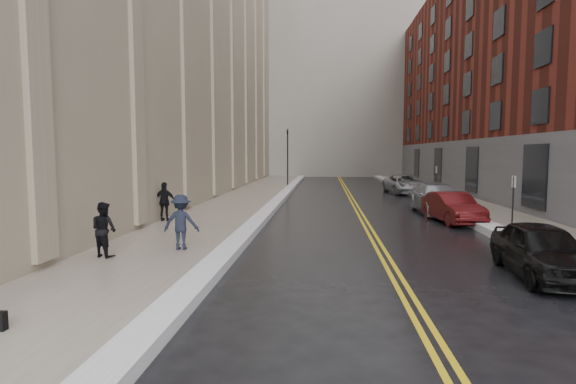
% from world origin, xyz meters
% --- Properties ---
extents(ground, '(160.00, 160.00, 0.00)m').
position_xyz_m(ground, '(0.00, 0.00, 0.00)').
color(ground, black).
rests_on(ground, ground).
extents(sidewalk_left, '(4.00, 64.00, 0.15)m').
position_xyz_m(sidewalk_left, '(-4.50, 16.00, 0.07)').
color(sidewalk_left, gray).
rests_on(sidewalk_left, ground).
extents(sidewalk_right, '(3.00, 64.00, 0.15)m').
position_xyz_m(sidewalk_right, '(9.00, 16.00, 0.07)').
color(sidewalk_right, gray).
rests_on(sidewalk_right, ground).
extents(lane_stripe_a, '(0.12, 64.00, 0.01)m').
position_xyz_m(lane_stripe_a, '(2.38, 16.00, 0.00)').
color(lane_stripe_a, gold).
rests_on(lane_stripe_a, ground).
extents(lane_stripe_b, '(0.12, 64.00, 0.01)m').
position_xyz_m(lane_stripe_b, '(2.62, 16.00, 0.00)').
color(lane_stripe_b, gold).
rests_on(lane_stripe_b, ground).
extents(snow_ridge_left, '(0.70, 60.80, 0.26)m').
position_xyz_m(snow_ridge_left, '(-2.20, 16.00, 0.13)').
color(snow_ridge_left, white).
rests_on(snow_ridge_left, ground).
extents(snow_ridge_right, '(0.85, 60.80, 0.30)m').
position_xyz_m(snow_ridge_right, '(7.15, 16.00, 0.15)').
color(snow_ridge_right, white).
rests_on(snow_ridge_right, ground).
extents(building_right, '(14.00, 50.00, 18.00)m').
position_xyz_m(building_right, '(17.50, 23.00, 9.00)').
color(building_right, maroon).
rests_on(building_right, ground).
extents(tower_far_right, '(22.00, 18.00, 44.00)m').
position_xyz_m(tower_far_right, '(14.00, 66.00, 22.00)').
color(tower_far_right, slate).
rests_on(tower_far_right, ground).
extents(tower_far_left, '(22.00, 18.00, 60.00)m').
position_xyz_m(tower_far_left, '(-12.00, 72.00, 30.00)').
color(tower_far_left, slate).
rests_on(tower_far_left, ground).
extents(traffic_signal, '(0.18, 0.15, 5.20)m').
position_xyz_m(traffic_signal, '(-2.60, 30.00, 3.08)').
color(traffic_signal, black).
rests_on(traffic_signal, ground).
extents(parking_sign_near, '(0.06, 0.35, 2.23)m').
position_xyz_m(parking_sign_near, '(7.90, 8.00, 1.36)').
color(parking_sign_near, black).
rests_on(parking_sign_near, ground).
extents(parking_sign_far, '(0.06, 0.35, 2.23)m').
position_xyz_m(parking_sign_far, '(7.90, 20.00, 1.36)').
color(parking_sign_far, black).
rests_on(parking_sign_far, ground).
extents(car_black, '(1.85, 4.09, 1.36)m').
position_xyz_m(car_black, '(6.11, 1.73, 0.68)').
color(car_black, black).
rests_on(car_black, ground).
extents(car_maroon, '(1.98, 4.25, 1.35)m').
position_xyz_m(car_maroon, '(6.36, 10.55, 0.67)').
color(car_maroon, '#4A0D0F').
rests_on(car_maroon, ground).
extents(car_silver_near, '(2.26, 5.25, 1.51)m').
position_xyz_m(car_silver_near, '(6.45, 13.59, 0.75)').
color(car_silver_near, '#999AA0').
rests_on(car_silver_near, ground).
extents(car_silver_far, '(2.95, 5.46, 1.45)m').
position_xyz_m(car_silver_far, '(6.80, 24.86, 0.73)').
color(car_silver_far, '#A2A5AB').
rests_on(car_silver_far, ground).
extents(pedestrian_a, '(0.94, 0.85, 1.57)m').
position_xyz_m(pedestrian_a, '(-5.55, 2.36, 0.93)').
color(pedestrian_a, black).
rests_on(pedestrian_a, sidewalk_left).
extents(pedestrian_b, '(1.10, 0.65, 1.68)m').
position_xyz_m(pedestrian_b, '(-3.67, 3.49, 0.99)').
color(pedestrian_b, black).
rests_on(pedestrian_b, sidewalk_left).
extents(pedestrian_c, '(1.00, 0.44, 1.69)m').
position_xyz_m(pedestrian_c, '(-6.20, 9.03, 0.99)').
color(pedestrian_c, black).
rests_on(pedestrian_c, sidewalk_left).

